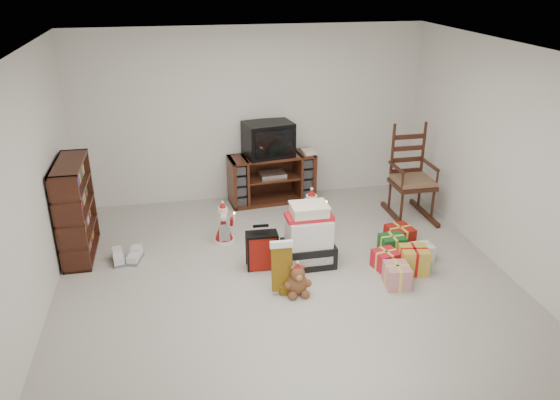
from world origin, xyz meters
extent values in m
cube|color=#A19D94|center=(0.00, 0.00, -0.01)|extent=(5.00, 5.00, 0.01)
cube|color=white|center=(0.00, 0.00, 2.50)|extent=(5.00, 5.00, 0.01)
cube|color=white|center=(0.00, 2.50, 1.25)|extent=(5.00, 0.01, 2.50)
cube|color=white|center=(0.00, -2.50, 1.25)|extent=(5.00, 0.01, 2.50)
cube|color=white|center=(-2.50, 0.00, 1.25)|extent=(0.01, 5.00, 2.50)
cube|color=white|center=(2.50, 0.00, 1.25)|extent=(0.01, 5.00, 2.50)
cube|color=#412012|center=(0.26, 2.25, 0.36)|extent=(1.28, 0.56, 0.71)
cube|color=#B0B0B2|center=(0.26, 2.22, 0.42)|extent=(0.40, 0.30, 0.07)
cube|color=#3D1B10|center=(-2.31, 1.11, 0.59)|extent=(0.32, 0.97, 1.18)
cube|color=#3D1B10|center=(2.04, 1.33, 0.48)|extent=(0.54, 0.52, 0.05)
cube|color=brown|center=(2.04, 1.33, 0.54)|extent=(0.50, 0.48, 0.06)
cube|color=#3D1B10|center=(2.04, 1.56, 0.92)|extent=(0.45, 0.07, 0.82)
cube|color=#3D1B10|center=(2.04, 1.33, 0.03)|extent=(0.54, 0.89, 0.06)
cube|color=black|center=(0.33, 0.34, 0.13)|extent=(0.59, 0.43, 0.27)
cube|color=white|center=(0.33, 0.34, 0.43)|extent=(0.50, 0.39, 0.32)
cube|color=red|center=(0.33, 0.34, 0.61)|extent=(0.54, 0.29, 0.05)
cube|color=beige|center=(0.33, 0.34, 0.69)|extent=(0.40, 0.31, 0.10)
cube|color=maroon|center=(-0.21, 0.35, 0.22)|extent=(0.35, 0.19, 0.45)
cube|color=black|center=(-0.21, 0.43, 0.51)|extent=(0.18, 0.03, 0.03)
ellipsoid|color=brown|center=(0.06, -0.25, 0.12)|extent=(0.23, 0.20, 0.24)
sphere|color=brown|center=(0.06, -0.28, 0.26)|extent=(0.16, 0.16, 0.16)
cone|color=maroon|center=(0.54, 1.03, 0.22)|extent=(0.30, 0.30, 0.43)
sphere|color=beige|center=(0.54, 1.03, 0.49)|extent=(0.15, 0.15, 0.15)
cone|color=maroon|center=(0.54, 1.03, 0.60)|extent=(0.13, 0.13, 0.11)
cylinder|color=silver|center=(0.70, 0.91, 0.45)|extent=(0.02, 0.02, 0.13)
cone|color=maroon|center=(-0.58, 1.10, 0.18)|extent=(0.25, 0.25, 0.36)
sphere|color=beige|center=(-0.58, 1.10, 0.40)|extent=(0.12, 0.12, 0.12)
cone|color=maroon|center=(-0.58, 1.10, 0.50)|extent=(0.11, 0.11, 0.09)
cylinder|color=silver|center=(-0.45, 1.00, 0.37)|extent=(0.02, 0.02, 0.11)
cube|color=silver|center=(-1.86, 0.81, 0.05)|extent=(0.18, 0.32, 0.11)
cube|color=silver|center=(-1.67, 0.81, 0.05)|extent=(0.20, 0.32, 0.11)
cube|color=red|center=(1.18, 0.08, 0.14)|extent=(0.28, 0.28, 0.28)
cube|color=#165A25|center=(1.40, 0.35, 0.14)|extent=(0.28, 0.28, 0.28)
cube|color=gold|center=(1.45, -0.08, 0.14)|extent=(0.28, 0.28, 0.28)
cube|color=beige|center=(1.13, -0.29, 0.14)|extent=(0.28, 0.28, 0.28)
cube|color=white|center=(1.66, 0.14, 0.14)|extent=(0.28, 0.28, 0.28)
cube|color=maroon|center=(1.61, 0.56, 0.14)|extent=(0.28, 0.28, 0.28)
cube|color=black|center=(0.21, 2.26, 0.96)|extent=(0.74, 0.59, 0.49)
cube|color=black|center=(0.21, 2.02, 0.96)|extent=(0.56, 0.13, 0.39)
camera|label=1|loc=(-1.09, -5.09, 3.25)|focal=35.00mm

